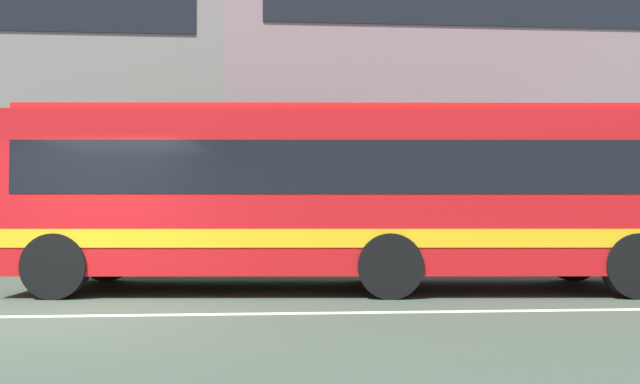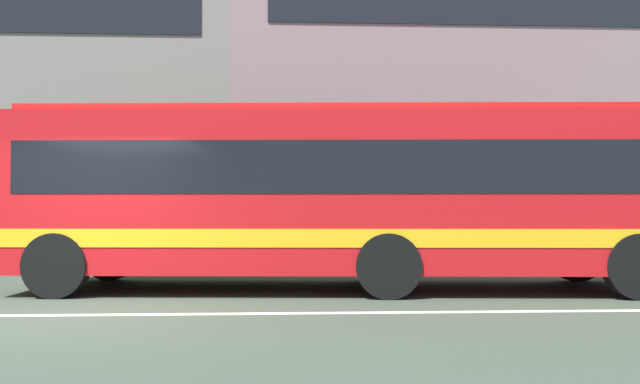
% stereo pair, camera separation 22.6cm
% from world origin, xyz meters
% --- Properties ---
extents(ground_plane, '(160.00, 160.00, 0.00)m').
position_xyz_m(ground_plane, '(0.00, 0.00, 0.00)').
color(ground_plane, '#3A4639').
extents(lane_centre_line, '(60.00, 0.16, 0.01)m').
position_xyz_m(lane_centre_line, '(0.00, 0.00, 0.00)').
color(lane_centre_line, silver).
rests_on(lane_centre_line, ground_plane).
extents(hedge_row_far, '(13.30, 1.10, 1.03)m').
position_xyz_m(hedge_row_far, '(-2.50, 6.33, 0.52)').
color(hedge_row_far, '#27621C').
rests_on(hedge_row_far, ground_plane).
extents(apartment_block_right, '(25.78, 10.76, 13.71)m').
position_xyz_m(apartment_block_right, '(14.27, 14.43, 6.86)').
color(apartment_block_right, gray).
rests_on(apartment_block_right, ground_plane).
extents(transit_bus, '(11.01, 3.30, 3.02)m').
position_xyz_m(transit_bus, '(3.94, 2.49, 1.67)').
color(transit_bus, red).
rests_on(transit_bus, ground_plane).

